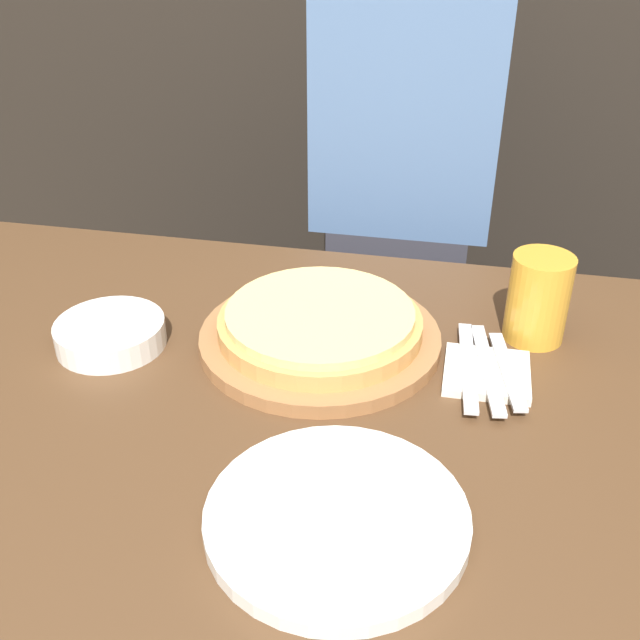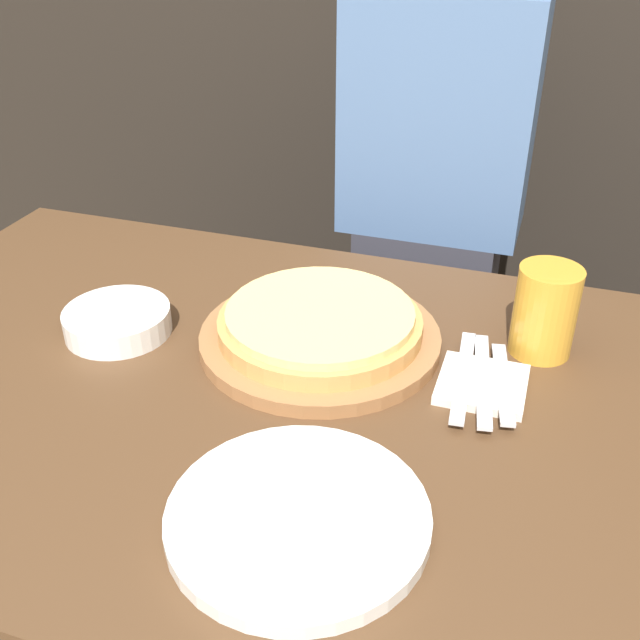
% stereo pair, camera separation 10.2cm
% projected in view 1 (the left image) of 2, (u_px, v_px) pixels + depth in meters
% --- Properties ---
extents(dining_table, '(1.47, 0.82, 0.70)m').
position_uv_depth(dining_table, '(343.00, 586.00, 1.12)').
color(dining_table, '#4C331E').
rests_on(dining_table, ground_plane).
extents(pizza_on_board, '(0.33, 0.33, 0.06)m').
position_uv_depth(pizza_on_board, '(320.00, 329.00, 1.03)').
color(pizza_on_board, '#99663D').
rests_on(pizza_on_board, dining_table).
extents(beer_glass, '(0.08, 0.08, 0.13)m').
position_uv_depth(beer_glass, '(539.00, 295.00, 1.03)').
color(beer_glass, gold).
rests_on(beer_glass, dining_table).
extents(dinner_plate, '(0.27, 0.27, 0.02)m').
position_uv_depth(dinner_plate, '(337.00, 517.00, 0.75)').
color(dinner_plate, silver).
rests_on(dinner_plate, dining_table).
extents(side_bowl, '(0.15, 0.15, 0.04)m').
position_uv_depth(side_bowl, '(111.00, 334.00, 1.03)').
color(side_bowl, silver).
rests_on(side_bowl, dining_table).
extents(napkin_stack, '(0.11, 0.11, 0.01)m').
position_uv_depth(napkin_stack, '(487.00, 373.00, 0.97)').
color(napkin_stack, silver).
rests_on(napkin_stack, dining_table).
extents(fork, '(0.03, 0.20, 0.00)m').
position_uv_depth(fork, '(468.00, 366.00, 0.97)').
color(fork, silver).
rests_on(fork, napkin_stack).
extents(dinner_knife, '(0.05, 0.20, 0.00)m').
position_uv_depth(dinner_knife, '(487.00, 368.00, 0.97)').
color(dinner_knife, silver).
rests_on(dinner_knife, napkin_stack).
extents(spoon, '(0.05, 0.17, 0.00)m').
position_uv_depth(spoon, '(507.00, 370.00, 0.97)').
color(spoon, silver).
rests_on(spoon, napkin_stack).
extents(diner_person, '(0.33, 0.20, 1.27)m').
position_uv_depth(diner_person, '(399.00, 244.00, 1.50)').
color(diner_person, '#33333D').
rests_on(diner_person, ground_plane).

